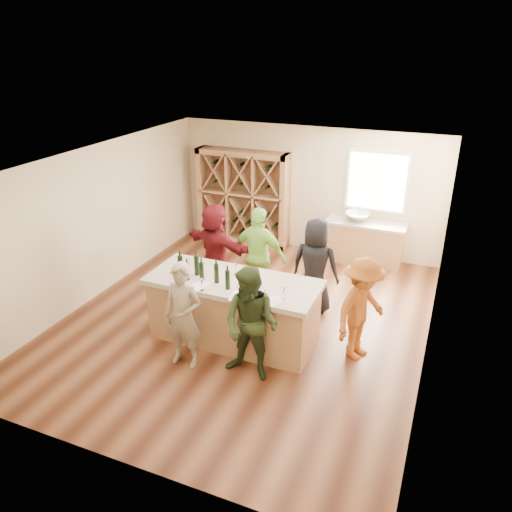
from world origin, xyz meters
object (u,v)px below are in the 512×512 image
at_px(wine_bottle_a, 180,266).
at_px(wine_bottle_e, 217,273).
at_px(person_far_mid, 259,255).
at_px(wine_bottle_f, 228,280).
at_px(person_far_left, 216,248).
at_px(wine_bottle_b, 187,272).
at_px(tasting_counter_base, 234,312).
at_px(person_near_left, 183,315).
at_px(person_near_right, 251,325).
at_px(wine_rack, 243,198).
at_px(person_far_right, 315,266).
at_px(sink, 357,217).
at_px(wine_bottle_c, 197,265).
at_px(wine_bottle_d, 202,272).
at_px(person_server, 361,309).

height_order(wine_bottle_a, wine_bottle_e, wine_bottle_a).
xyz_separation_m(person_far_mid, wine_bottle_f, (0.18, -1.69, 0.33)).
xyz_separation_m(person_far_left, wine_bottle_f, (1.09, -1.74, 0.35)).
distance_m(person_far_mid, person_far_left, 0.91).
bearing_deg(person_far_mid, wine_bottle_b, 77.68).
height_order(tasting_counter_base, wine_bottle_e, wine_bottle_e).
bearing_deg(person_far_left, wine_bottle_b, 118.81).
height_order(person_near_left, person_near_right, person_near_right).
height_order(wine_rack, person_far_right, wine_rack).
height_order(wine_rack, sink, wine_rack).
relative_size(sink, wine_bottle_e, 1.76).
bearing_deg(wine_rack, sink, -1.49).
xyz_separation_m(wine_bottle_c, person_far_right, (1.53, 1.47, -0.37)).
bearing_deg(sink, person_far_mid, -117.38).
relative_size(wine_rack, wine_bottle_b, 8.00).
bearing_deg(wine_bottle_d, person_near_left, -86.64).
height_order(person_near_right, person_far_right, person_far_right).
xyz_separation_m(wine_rack, person_near_right, (2.19, -4.68, -0.24)).
bearing_deg(person_far_left, tasting_counter_base, 141.96).
bearing_deg(wine_bottle_e, person_far_left, 117.49).
bearing_deg(wine_bottle_b, wine_bottle_c, 76.68).
height_order(tasting_counter_base, person_far_right, person_far_right).
bearing_deg(person_near_right, wine_bottle_c, 153.74).
height_order(wine_bottle_c, person_near_left, person_near_left).
xyz_separation_m(wine_bottle_b, person_near_right, (1.29, -0.51, -0.36)).
distance_m(person_near_left, person_far_right, 2.65).
height_order(wine_bottle_a, wine_bottle_c, wine_bottle_a).
relative_size(person_near_right, person_far_right, 0.99).
distance_m(tasting_counter_base, wine_bottle_e, 0.78).
relative_size(wine_bottle_e, person_far_left, 0.17).
bearing_deg(tasting_counter_base, sink, 73.46).
bearing_deg(wine_bottle_b, person_far_right, 46.69).
height_order(wine_bottle_b, person_near_left, person_near_left).
distance_m(person_far_right, wine_bottle_f, 1.96).
distance_m(wine_bottle_c, wine_bottle_d, 0.21).
height_order(sink, wine_bottle_c, wine_bottle_c).
xyz_separation_m(wine_bottle_c, person_near_left, (0.20, -0.82, -0.42)).
distance_m(sink, wine_bottle_a, 4.47).
relative_size(tasting_counter_base, wine_bottle_f, 8.67).
relative_size(tasting_counter_base, person_server, 1.57).
bearing_deg(person_near_left, tasting_counter_base, 62.98).
bearing_deg(wine_bottle_a, person_far_mid, 65.37).
height_order(person_server, person_far_right, person_far_right).
bearing_deg(person_far_mid, wine_rack, -54.81).
relative_size(wine_bottle_e, person_far_right, 0.18).
distance_m(person_near_right, person_far_right, 2.21).
bearing_deg(person_far_mid, person_far_left, 2.23).
height_order(wine_bottle_d, person_near_left, person_near_left).
height_order(wine_bottle_a, person_far_mid, person_far_mid).
relative_size(person_far_mid, wine_bottle_f, 6.03).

